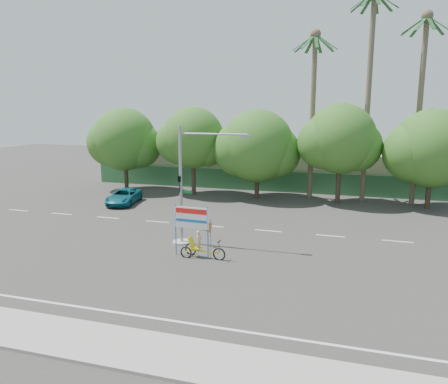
# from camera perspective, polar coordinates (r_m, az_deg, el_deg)

# --- Properties ---
(ground) EXTENTS (120.00, 120.00, 0.00)m
(ground) POSITION_cam_1_polar(r_m,az_deg,el_deg) (22.22, -3.41, -10.20)
(ground) COLOR #33302D
(ground) RESTS_ON ground
(sidewalk_near) EXTENTS (50.00, 2.40, 0.12)m
(sidewalk_near) POSITION_cam_1_polar(r_m,az_deg,el_deg) (16.06, -13.18, -19.14)
(sidewalk_near) COLOR gray
(sidewalk_near) RESTS_ON ground
(fence) EXTENTS (38.00, 0.08, 2.00)m
(fence) POSITION_cam_1_polar(r_m,az_deg,el_deg) (42.14, 6.67, 1.39)
(fence) COLOR #336B3D
(fence) RESTS_ON ground
(building_left) EXTENTS (12.00, 8.00, 4.00)m
(building_left) POSITION_cam_1_polar(r_m,az_deg,el_deg) (48.93, -3.98, 3.98)
(building_left) COLOR beige
(building_left) RESTS_ON ground
(building_right) EXTENTS (14.00, 8.00, 3.60)m
(building_right) POSITION_cam_1_polar(r_m,az_deg,el_deg) (45.85, 17.60, 2.75)
(building_right) COLOR beige
(building_right) RESTS_ON ground
(tree_far_left) EXTENTS (7.14, 6.00, 7.96)m
(tree_far_left) POSITION_cam_1_polar(r_m,az_deg,el_deg) (43.15, -12.90, 6.45)
(tree_far_left) COLOR #473828
(tree_far_left) RESTS_ON ground
(tree_left) EXTENTS (6.66, 5.60, 8.07)m
(tree_left) POSITION_cam_1_polar(r_m,az_deg,el_deg) (40.14, -4.12, 6.80)
(tree_left) COLOR #473828
(tree_left) RESTS_ON ground
(tree_center) EXTENTS (7.62, 6.40, 7.85)m
(tree_center) POSITION_cam_1_polar(r_m,az_deg,el_deg) (38.48, 4.31, 5.72)
(tree_center) COLOR #473828
(tree_center) RESTS_ON ground
(tree_right) EXTENTS (6.90, 5.80, 8.36)m
(tree_right) POSITION_cam_1_polar(r_m,az_deg,el_deg) (37.54, 14.89, 6.43)
(tree_right) COLOR #473828
(tree_right) RESTS_ON ground
(tree_far_right) EXTENTS (7.38, 6.20, 7.94)m
(tree_far_right) POSITION_cam_1_polar(r_m,az_deg,el_deg) (38.01, 25.47, 4.88)
(tree_far_right) COLOR #473828
(tree_far_right) RESTS_ON ground
(palm_tall) EXTENTS (3.73, 3.79, 17.45)m
(palm_tall) POSITION_cam_1_polar(r_m,az_deg,el_deg) (38.99, 18.46, 14.09)
(palm_tall) COLOR #70604C
(palm_tall) RESTS_ON ground
(palm_mid) EXTENTS (3.73, 3.79, 15.45)m
(palm_mid) POSITION_cam_1_polar(r_m,az_deg,el_deg) (39.23, 24.34, 12.11)
(palm_mid) COLOR #70604C
(palm_mid) RESTS_ON ground
(palm_short) EXTENTS (3.73, 3.79, 14.45)m
(palm_short) POSITION_cam_1_polar(r_m,az_deg,el_deg) (39.09, 11.57, 12.07)
(palm_short) COLOR #70604C
(palm_short) RESTS_ON ground
(traffic_signal) EXTENTS (4.72, 1.10, 7.00)m
(traffic_signal) POSITION_cam_1_polar(r_m,az_deg,el_deg) (25.73, -5.03, -0.47)
(traffic_signal) COLOR gray
(traffic_signal) RESTS_ON ground
(trike_billboard) EXTENTS (2.96, 0.71, 2.91)m
(trike_billboard) POSITION_cam_1_polar(r_m,az_deg,el_deg) (23.73, -3.62, -5.81)
(trike_billboard) COLOR black
(trike_billboard) RESTS_ON ground
(pickup_truck) EXTENTS (2.83, 4.79, 1.25)m
(pickup_truck) POSITION_cam_1_polar(r_m,az_deg,el_deg) (37.60, -12.96, -0.58)
(pickup_truck) COLOR #106274
(pickup_truck) RESTS_ON ground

